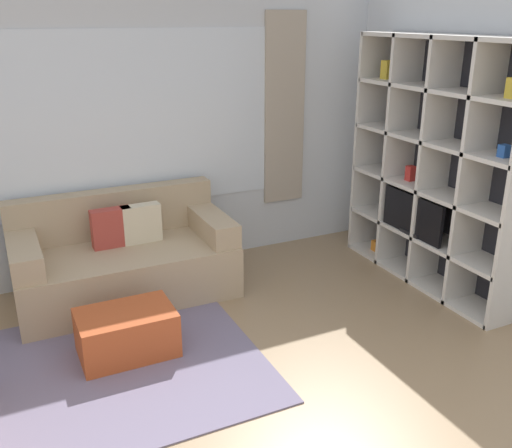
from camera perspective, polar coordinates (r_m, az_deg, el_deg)
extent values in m
cube|color=silver|center=(5.39, -12.33, 8.99)|extent=(6.22, 0.07, 2.70)
cube|color=white|center=(5.33, -12.30, 9.97)|extent=(2.76, 0.01, 1.60)
cube|color=#B2A38E|center=(5.87, 2.87, 11.30)|extent=(0.44, 0.03, 1.90)
cube|color=silver|center=(5.25, 20.97, 7.84)|extent=(0.07, 4.37, 2.70)
cube|color=slate|center=(4.24, -18.03, -14.56)|extent=(2.64, 1.81, 0.01)
cube|color=#232328|center=(5.41, 18.80, 5.73)|extent=(0.02, 1.90, 2.20)
cube|color=silver|center=(4.96, 21.07, 4.22)|extent=(0.37, 0.04, 2.20)
cube|color=silver|center=(5.29, 17.41, 5.57)|extent=(0.37, 0.04, 2.20)
cube|color=silver|center=(5.63, 14.17, 6.74)|extent=(0.37, 0.04, 2.20)
cube|color=silver|center=(6.00, 11.30, 7.76)|extent=(0.37, 0.04, 2.20)
cube|color=silver|center=(5.64, 16.27, -5.13)|extent=(0.37, 1.90, 0.04)
cube|color=silver|center=(5.48, 16.69, -1.12)|extent=(0.37, 1.90, 0.04)
cube|color=silver|center=(5.34, 17.16, 3.29)|extent=(0.37, 1.90, 0.04)
cube|color=silver|center=(5.24, 17.66, 7.90)|extent=(0.37, 1.90, 0.04)
cube|color=silver|center=(5.17, 18.18, 12.67)|extent=(0.37, 1.90, 0.04)
cube|color=silver|center=(5.14, 18.72, 17.33)|extent=(0.37, 1.90, 0.04)
cube|color=black|center=(5.36, 15.36, 0.86)|extent=(0.04, 0.76, 0.37)
cube|color=black|center=(5.43, 15.35, -0.83)|extent=(0.10, 0.24, 0.03)
cube|color=gold|center=(5.70, 13.02, 14.80)|extent=(0.09, 0.09, 0.17)
cube|color=red|center=(5.51, 15.20, 4.92)|extent=(0.07, 0.07, 0.14)
cube|color=orange|center=(6.08, 11.96, -2.12)|extent=(0.08, 0.08, 0.11)
cube|color=#2856A8|center=(4.72, 23.55, 6.71)|extent=(0.07, 0.07, 0.10)
cube|color=tan|center=(5.15, -12.85, -4.75)|extent=(1.84, 0.93, 0.46)
cube|color=tan|center=(5.33, -14.15, 1.12)|extent=(1.84, 0.18, 0.42)
cube|color=tan|center=(4.93, -22.22, -2.72)|extent=(0.24, 0.87, 0.21)
cube|color=tan|center=(5.23, -4.58, 0.05)|extent=(0.24, 0.87, 0.21)
cube|color=beige|center=(5.12, -11.40, 0.07)|extent=(0.34, 0.13, 0.34)
cube|color=#AD3D33|center=(5.07, -14.25, -0.37)|extent=(0.34, 0.13, 0.34)
cube|color=#B74C23|center=(4.33, -12.80, -10.60)|extent=(0.69, 0.46, 0.35)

